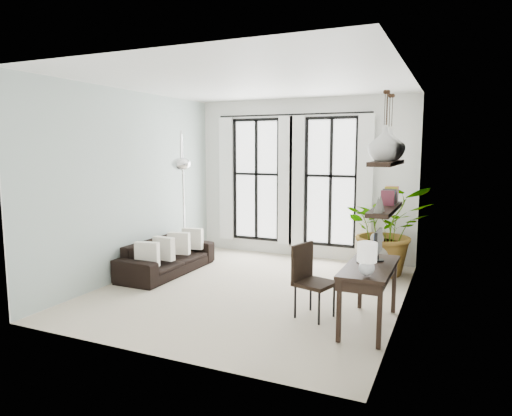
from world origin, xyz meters
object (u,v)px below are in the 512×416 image
Objects in this scene: desk at (369,271)px; desk_chair at (309,275)px; arc_lamp at (182,165)px; buddha at (376,259)px; sofa at (167,256)px; plant at (387,229)px.

desk_chair is at bearing 171.96° from desk.
arc_lamp reaches higher than buddha.
sofa is 3.92m from plant.
plant is 0.63× the size of arc_lamp.
arc_lamp is at bearing -168.01° from buddha.
desk_chair is at bearing -104.27° from buddha.
buddha is at bearing -103.37° from plant.
buddha is at bearing -72.05° from sofa.
desk is (3.75, -1.12, 0.44)m from sofa.
sofa is at bearing 163.41° from desk.
buddha is (-0.10, -0.41, -0.46)m from plant.
plant is 2.60m from desk_chair.
desk_chair is at bearing -104.12° from plant.
desk is 4.11m from arc_lamp.
plant is 2.63m from desk.
sofa is 2.09× the size of desk_chair.
desk is 1.38× the size of desk_chair.
desk is 1.64× the size of buddha.
desk reaches higher than desk_chair.
arc_lamp reaches higher than desk.
desk is at bearing -83.47° from buddha.
plant is at bearing -66.75° from sofa.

